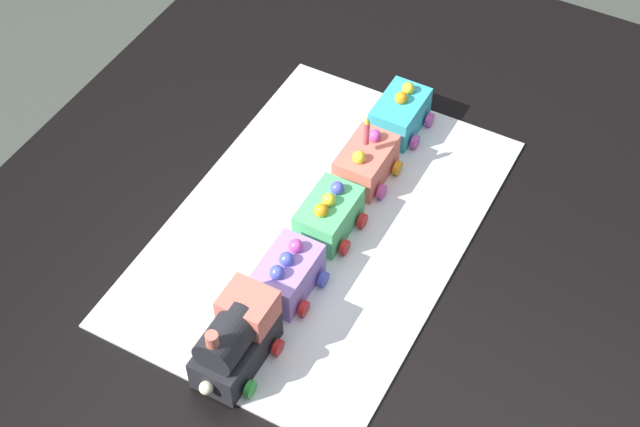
% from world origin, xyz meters
% --- Properties ---
extents(dining_table, '(1.40, 1.00, 0.74)m').
position_xyz_m(dining_table, '(0.00, 0.00, 0.63)').
color(dining_table, black).
rests_on(dining_table, ground).
extents(cake_board, '(0.60, 0.40, 0.00)m').
position_xyz_m(cake_board, '(0.02, 0.01, 0.74)').
color(cake_board, silver).
rests_on(cake_board, dining_table).
extents(cake_locomotive, '(0.14, 0.08, 0.12)m').
position_xyz_m(cake_locomotive, '(-0.23, -0.00, 0.79)').
color(cake_locomotive, '#232328').
rests_on(cake_locomotive, cake_board).
extents(cake_car_gondola_lavender, '(0.10, 0.08, 0.07)m').
position_xyz_m(cake_car_gondola_lavender, '(-0.10, -0.00, 0.77)').
color(cake_car_gondola_lavender, '#AD84E0').
rests_on(cake_car_gondola_lavender, cake_board).
extents(cake_car_caboose_mint_green, '(0.10, 0.08, 0.07)m').
position_xyz_m(cake_car_caboose_mint_green, '(0.02, -0.00, 0.77)').
color(cake_car_caboose_mint_green, '#59CC7A').
rests_on(cake_car_caboose_mint_green, cake_board).
extents(cake_car_hopper_coral, '(0.10, 0.08, 0.07)m').
position_xyz_m(cake_car_hopper_coral, '(0.14, -0.00, 0.77)').
color(cake_car_hopper_coral, '#F27260').
rests_on(cake_car_hopper_coral, cake_board).
extents(cake_car_flatbed_turquoise, '(0.10, 0.08, 0.07)m').
position_xyz_m(cake_car_flatbed_turquoise, '(0.26, -0.00, 0.77)').
color(cake_car_flatbed_turquoise, '#38B7C6').
rests_on(cake_car_flatbed_turquoise, cake_board).
extents(birthday_candle, '(0.01, 0.01, 0.05)m').
position_xyz_m(birthday_candle, '(0.14, -0.00, 0.84)').
color(birthday_candle, '#F24C59').
rests_on(birthday_candle, cake_car_hopper_coral).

